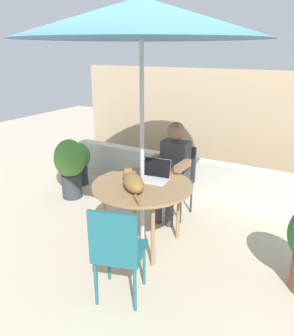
% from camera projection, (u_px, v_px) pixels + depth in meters
% --- Properties ---
extents(ground_plane, '(14.00, 14.00, 0.00)m').
position_uv_depth(ground_plane, '(143.00, 243.00, 3.77)').
color(ground_plane, beige).
extents(fence_back, '(4.87, 0.08, 1.79)m').
position_uv_depth(fence_back, '(215.00, 127.00, 5.31)').
color(fence_back, tan).
rests_on(fence_back, ground).
extents(planter_wall_low, '(4.38, 0.20, 0.54)m').
position_uv_depth(planter_wall_low, '(197.00, 177.00, 4.97)').
color(planter_wall_low, beige).
rests_on(planter_wall_low, ground).
extents(patio_table, '(1.07, 1.07, 0.73)m').
position_uv_depth(patio_table, '(142.00, 189.00, 3.54)').
color(patio_table, '#9E754C').
rests_on(patio_table, ground).
extents(patio_umbrella, '(2.34, 2.34, 2.51)m').
position_uv_depth(patio_umbrella, '(141.00, 18.00, 2.97)').
color(patio_umbrella, '#B7B7BC').
rests_on(patio_umbrella, ground).
extents(chair_occupied, '(0.40, 0.40, 0.91)m').
position_uv_depth(chair_occupied, '(178.00, 174.00, 4.31)').
color(chair_occupied, '#33383F').
rests_on(chair_occupied, ground).
extents(chair_empty, '(0.50, 0.50, 0.91)m').
position_uv_depth(chair_empty, '(117.00, 248.00, 2.73)').
color(chair_empty, '#1E606B').
rests_on(chair_empty, ground).
extents(person_seated, '(0.48, 0.48, 1.25)m').
position_uv_depth(person_seated, '(173.00, 166.00, 4.13)').
color(person_seated, '#3F3F47').
rests_on(person_seated, ground).
extents(laptop, '(0.33, 0.29, 0.21)m').
position_uv_depth(laptop, '(155.00, 174.00, 3.64)').
color(laptop, silver).
rests_on(laptop, patio_table).
extents(cat, '(0.48, 0.50, 0.17)m').
position_uv_depth(cat, '(133.00, 182.00, 3.35)').
color(cat, olive).
rests_on(cat, patio_table).
extents(potted_plant_by_chair, '(0.44, 0.44, 0.88)m').
position_uv_depth(potted_plant_by_chair, '(70.00, 164.00, 4.77)').
color(potted_plant_by_chair, '#33383D').
rests_on(potted_plant_by_chair, ground).
extents(potted_plant_corner, '(0.36, 0.36, 0.69)m').
position_uv_depth(potted_plant_corner, '(79.00, 161.00, 5.28)').
color(potted_plant_corner, '#33383D').
rests_on(potted_plant_corner, ground).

